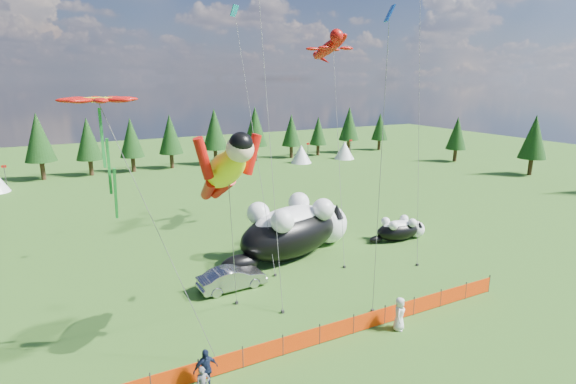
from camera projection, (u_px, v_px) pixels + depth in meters
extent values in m
plane|color=#12390A|center=(307.00, 312.00, 24.89)|extent=(160.00, 160.00, 0.00)
cylinder|color=#262626|center=(199.00, 370.00, 19.03)|extent=(0.06, 0.06, 1.10)
cylinder|color=#262626|center=(243.00, 357.00, 19.93)|extent=(0.06, 0.06, 1.10)
cylinder|color=#262626|center=(283.00, 345.00, 20.83)|extent=(0.06, 0.06, 1.10)
cylinder|color=#262626|center=(320.00, 334.00, 21.73)|extent=(0.06, 0.06, 1.10)
cylinder|color=#262626|center=(353.00, 324.00, 22.62)|extent=(0.06, 0.06, 1.10)
cylinder|color=#262626|center=(385.00, 315.00, 23.52)|extent=(0.06, 0.06, 1.10)
cylinder|color=#262626|center=(414.00, 306.00, 24.42)|extent=(0.06, 0.06, 1.10)
cylinder|color=#262626|center=(441.00, 298.00, 25.32)|extent=(0.06, 0.06, 1.10)
cylinder|color=#262626|center=(466.00, 290.00, 26.21)|extent=(0.06, 0.06, 1.10)
cylinder|color=#262626|center=(489.00, 283.00, 27.11)|extent=(0.06, 0.06, 1.10)
cube|color=#EF3605|center=(175.00, 378.00, 18.60)|extent=(2.00, 0.04, 0.90)
cube|color=#EF3605|center=(221.00, 365.00, 19.49)|extent=(2.00, 0.04, 0.90)
cube|color=#EF3605|center=(263.00, 352.00, 20.39)|extent=(2.00, 0.04, 0.90)
cube|color=#EF3605|center=(302.00, 340.00, 21.29)|extent=(2.00, 0.04, 0.90)
cube|color=#EF3605|center=(337.00, 330.00, 22.19)|extent=(2.00, 0.04, 0.90)
cube|color=#EF3605|center=(369.00, 320.00, 23.08)|extent=(2.00, 0.04, 0.90)
cube|color=#EF3605|center=(399.00, 311.00, 23.98)|extent=(2.00, 0.04, 0.90)
cube|color=#EF3605|center=(427.00, 303.00, 24.88)|extent=(2.00, 0.04, 0.90)
cube|color=#EF3605|center=(453.00, 295.00, 25.78)|extent=(2.00, 0.04, 0.90)
cube|color=#EF3605|center=(477.00, 288.00, 26.67)|extent=(2.00, 0.04, 0.90)
ellipsoid|color=black|center=(290.00, 233.00, 32.42)|extent=(9.44, 6.28, 3.47)
ellipsoid|color=white|center=(290.00, 222.00, 32.21)|extent=(7.09, 4.58, 2.12)
sphere|color=white|center=(327.00, 224.00, 35.17)|extent=(3.08, 3.08, 3.08)
sphere|color=#E95A5C|center=(338.00, 220.00, 36.04)|extent=(0.43, 0.43, 0.43)
ellipsoid|color=black|center=(240.00, 264.00, 29.59)|extent=(2.96, 2.04, 1.35)
cone|color=black|center=(337.00, 211.00, 34.22)|extent=(1.08, 1.08, 1.08)
cone|color=black|center=(319.00, 206.00, 35.52)|extent=(1.08, 1.08, 1.08)
sphere|color=white|center=(299.00, 203.00, 34.31)|extent=(1.62, 1.62, 1.62)
sphere|color=white|center=(323.00, 209.00, 32.56)|extent=(1.62, 1.62, 1.62)
sphere|color=white|center=(258.00, 213.00, 31.61)|extent=(1.62, 1.62, 1.62)
sphere|color=white|center=(282.00, 221.00, 29.85)|extent=(1.62, 1.62, 1.62)
ellipsoid|color=black|center=(398.00, 231.00, 35.89)|extent=(3.96, 2.16, 1.52)
ellipsoid|color=white|center=(398.00, 226.00, 35.80)|extent=(2.98, 1.56, 0.93)
sphere|color=white|center=(416.00, 229.00, 36.55)|extent=(1.35, 1.35, 1.35)
sphere|color=#E95A5C|center=(422.00, 228.00, 36.75)|extent=(0.19, 0.19, 0.19)
ellipsoid|color=black|center=(376.00, 239.00, 35.28)|extent=(1.24, 0.71, 0.59)
cone|color=black|center=(420.00, 224.00, 36.05)|extent=(0.47, 0.47, 0.47)
cone|color=black|center=(414.00, 221.00, 36.78)|extent=(0.47, 0.47, 0.47)
sphere|color=white|center=(404.00, 219.00, 36.54)|extent=(0.71, 0.71, 0.71)
sphere|color=white|center=(412.00, 223.00, 35.55)|extent=(0.71, 0.71, 0.71)
sphere|color=white|center=(386.00, 221.00, 35.91)|extent=(0.71, 0.71, 0.71)
sphere|color=white|center=(394.00, 225.00, 34.92)|extent=(0.71, 0.71, 0.71)
imported|color=#A2A1A6|center=(232.00, 278.00, 27.49)|extent=(4.29, 1.70, 1.39)
imported|color=#151F3B|center=(206.00, 370.00, 18.48)|extent=(1.12, 0.64, 1.85)
imported|color=silver|center=(399.00, 314.00, 22.94)|extent=(1.03, 0.99, 1.77)
cylinder|color=#595959|center=(231.00, 244.00, 22.77)|extent=(0.03, 0.03, 9.40)
cube|color=#262626|center=(237.00, 303.00, 25.77)|extent=(0.15, 0.15, 0.16)
cylinder|color=#595959|center=(337.00, 148.00, 33.19)|extent=(0.03, 0.03, 17.37)
cube|color=#262626|center=(344.00, 267.00, 30.68)|extent=(0.15, 0.15, 0.16)
cylinder|color=#595959|center=(161.00, 238.00, 19.19)|extent=(0.03, 0.03, 12.37)
cube|color=#262626|center=(216.00, 360.00, 20.52)|extent=(0.15, 0.15, 0.16)
cube|color=#17832B|center=(105.00, 167.00, 18.55)|extent=(0.22, 0.22, 4.85)
cylinder|color=#595959|center=(269.00, 130.00, 25.33)|extent=(0.03, 0.03, 20.13)
cube|color=#262626|center=(283.00, 312.00, 24.77)|extent=(0.15, 0.15, 0.16)
cylinder|color=#595959|center=(419.00, 84.00, 31.76)|extent=(0.03, 0.03, 25.23)
cube|color=#262626|center=(417.00, 265.00, 31.02)|extent=(0.15, 0.15, 0.16)
cylinder|color=#595959|center=(380.00, 174.00, 22.91)|extent=(0.03, 0.03, 15.37)
cube|color=#262626|center=(372.00, 311.00, 24.87)|extent=(0.15, 0.15, 0.16)
cylinder|color=#595959|center=(254.00, 137.00, 30.61)|extent=(0.03, 0.03, 18.67)
cube|color=#262626|center=(275.00, 275.00, 29.39)|extent=(0.15, 0.15, 0.16)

